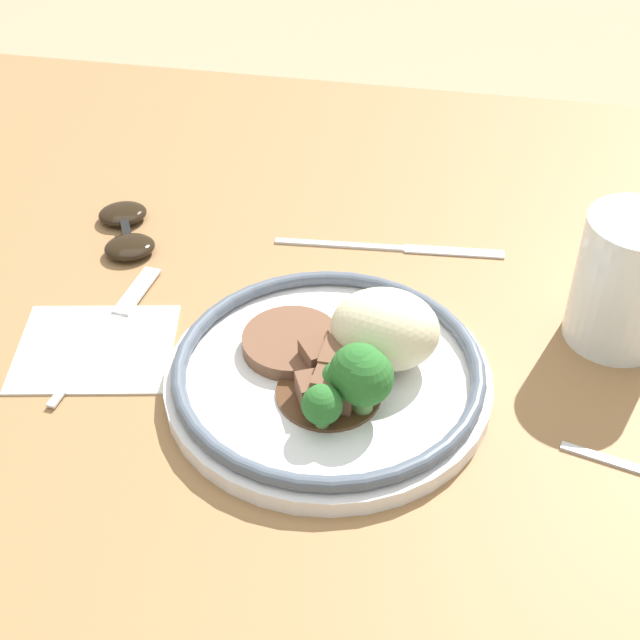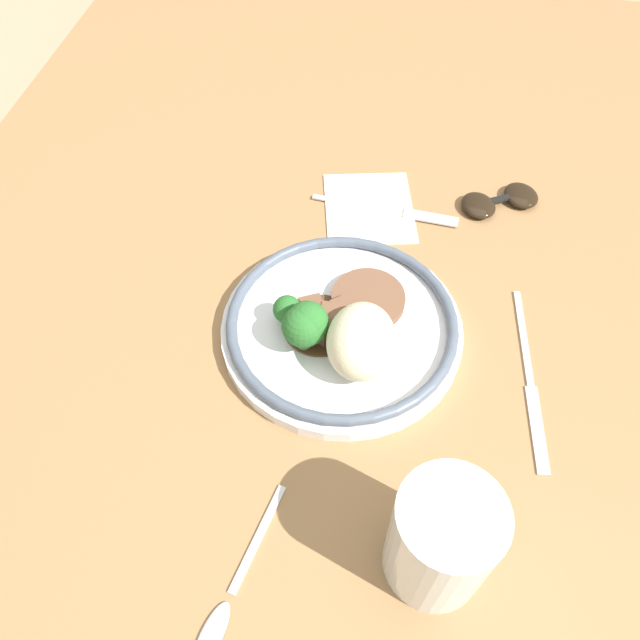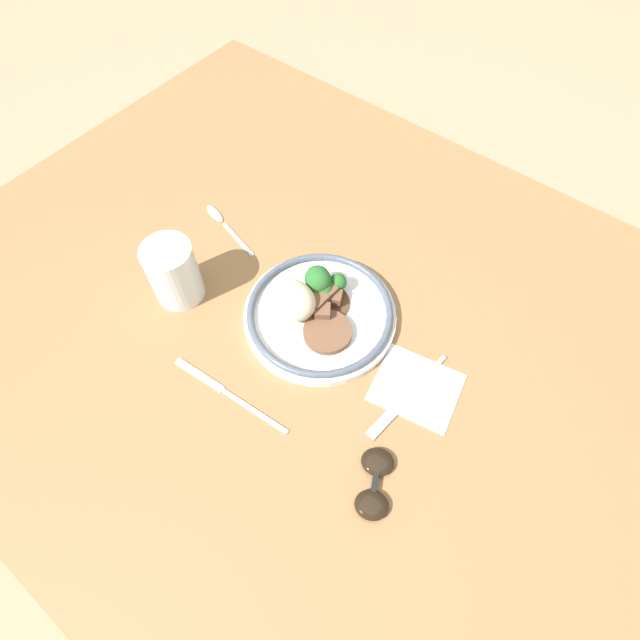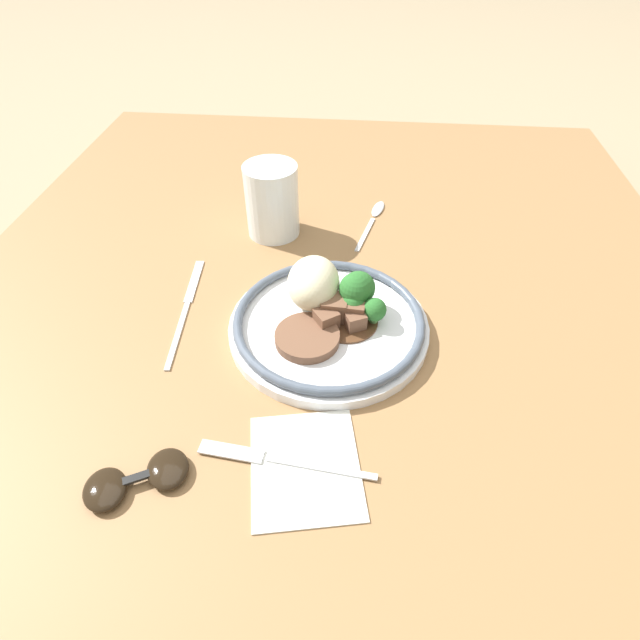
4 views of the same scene
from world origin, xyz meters
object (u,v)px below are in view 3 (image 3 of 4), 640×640
knife (226,392)px  spoon (220,220)px  juice_glass (174,274)px  plate (316,308)px  fork (401,403)px  sunglasses (375,483)px

knife → spoon: bearing=-49.4°
juice_glass → spoon: bearing=-68.5°
plate → spoon: plate is taller
knife → spoon: (0.26, -0.25, 0.00)m
juice_glass → knife: (-0.19, 0.09, -0.05)m
juice_glass → knife: 0.22m
plate → fork: plate is taller
plate → fork: 0.21m
sunglasses → plate: bearing=-62.4°
fork → sunglasses: size_ratio=1.66×
fork → spoon: same height
juice_glass → sunglasses: (-0.45, 0.06, -0.04)m
spoon → sunglasses: 0.57m
juice_glass → fork: size_ratio=0.62×
plate → fork: bearing=167.0°
fork → sunglasses: sunglasses is taller
plate → spoon: size_ratio=1.62×
plate → knife: bearing=83.4°
fork → spoon: (0.48, -0.10, -0.00)m
plate → spoon: bearing=-11.3°
juice_glass → fork: 0.42m
juice_glass → spoon: 0.18m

